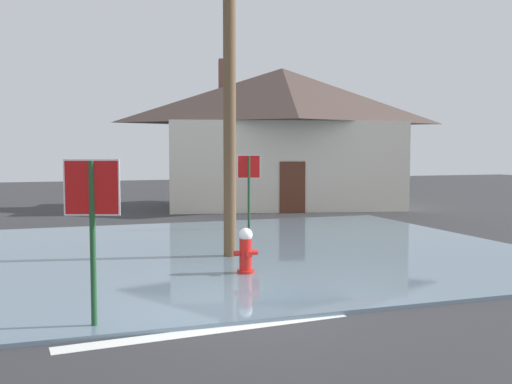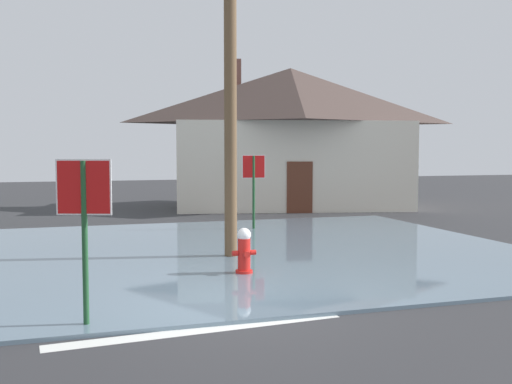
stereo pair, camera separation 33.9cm
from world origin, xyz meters
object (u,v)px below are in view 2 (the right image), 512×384
(stop_sign_far, at_px, (254,177))
(fire_hydrant, at_px, (244,252))
(stop_sign_near, at_px, (84,208))
(house, at_px, (290,135))
(utility_pole, at_px, (230,30))

(stop_sign_far, bearing_deg, fire_hydrant, -108.73)
(stop_sign_near, bearing_deg, house, 60.48)
(house, bearing_deg, stop_sign_near, -119.52)
(utility_pole, relative_size, house, 0.87)
(stop_sign_near, height_order, fire_hydrant, stop_sign_near)
(fire_hydrant, bearing_deg, stop_sign_near, -138.94)
(fire_hydrant, relative_size, utility_pole, 0.10)
(stop_sign_near, relative_size, stop_sign_far, 1.01)
(utility_pole, relative_size, stop_sign_far, 4.25)
(stop_sign_near, bearing_deg, stop_sign_far, 59.92)
(stop_sign_near, height_order, stop_sign_far, stop_sign_near)
(fire_hydrant, xyz_separation_m, utility_pole, (0.23, 1.88, 4.60))
(utility_pole, xyz_separation_m, house, (5.59, 11.09, -1.98))
(utility_pole, xyz_separation_m, stop_sign_far, (1.87, 4.32, -3.43))
(stop_sign_near, distance_m, fire_hydrant, 4.16)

